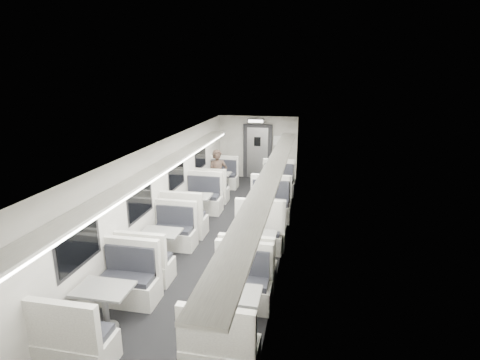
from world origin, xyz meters
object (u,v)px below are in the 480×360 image
at_px(booth_right_c, 255,250).
at_px(booth_right_d, 233,313).
at_px(exit_sign, 256,121).
at_px(booth_left_a, 218,183).
at_px(booth_left_d, 105,308).
at_px(booth_left_c, 161,246).
at_px(booth_right_b, 266,217).
at_px(booth_left_b, 194,209).
at_px(vestibule_door, 257,152).
at_px(passenger, 218,176).
at_px(booth_right_a, 276,190).

relative_size(booth_right_c, booth_right_d, 1.00).
height_order(booth_right_d, exit_sign, exit_sign).
height_order(booth_left_a, booth_left_d, booth_left_d).
bearing_deg(booth_right_d, booth_left_c, 135.39).
height_order(booth_right_b, booth_right_c, booth_right_b).
bearing_deg(exit_sign, booth_left_b, -103.07).
height_order(booth_left_b, booth_right_c, booth_left_b).
xyz_separation_m(booth_right_d, vestibule_door, (-1.00, 9.07, 0.66)).
bearing_deg(passenger, booth_right_c, -78.11).
distance_m(booth_right_a, booth_right_c, 4.16).
bearing_deg(booth_right_d, booth_right_c, 90.00).
bearing_deg(booth_left_b, booth_left_a, 90.00).
bearing_deg(booth_right_d, passenger, 106.54).
bearing_deg(exit_sign, booth_left_a, -119.80).
bearing_deg(vestibule_door, booth_left_d, -96.11).
bearing_deg(booth_right_c, booth_left_b, 133.87).
xyz_separation_m(booth_left_b, exit_sign, (1.00, 4.31, 1.88)).
relative_size(booth_left_a, booth_left_c, 1.02).
xyz_separation_m(booth_left_a, exit_sign, (1.00, 1.75, 1.91)).
distance_m(booth_right_a, booth_right_d, 6.35).
bearing_deg(booth_left_a, booth_right_d, -73.68).
bearing_deg(booth_right_c, booth_left_c, -173.85).
relative_size(booth_left_d, booth_right_b, 0.92).
height_order(booth_right_b, booth_right_d, booth_right_b).
bearing_deg(booth_left_a, booth_left_d, -90.00).
distance_m(booth_left_b, exit_sign, 4.81).
xyz_separation_m(booth_left_b, booth_right_d, (2.00, -4.27, -0.02)).
bearing_deg(booth_right_b, vestibule_door, 101.17).
relative_size(booth_left_a, booth_right_a, 0.95).
bearing_deg(booth_right_c, exit_sign, 98.90).
height_order(booth_left_b, vestibule_door, vestibule_door).
bearing_deg(exit_sign, booth_right_b, -77.68).
relative_size(booth_right_c, passenger, 1.26).
height_order(booth_left_d, exit_sign, exit_sign).
distance_m(booth_left_d, passenger, 6.37).
bearing_deg(booth_right_a, booth_left_c, -114.57).
distance_m(booth_right_c, booth_right_d, 2.19).
height_order(booth_left_a, booth_left_b, booth_left_b).
distance_m(booth_right_d, vestibule_door, 9.14).
xyz_separation_m(booth_left_b, vestibule_door, (1.00, 4.80, 0.64)).
height_order(booth_left_a, passenger, passenger).
relative_size(booth_right_b, booth_right_c, 1.10).
bearing_deg(vestibule_door, booth_left_a, -114.11).
xyz_separation_m(booth_left_a, booth_right_a, (2.00, -0.48, 0.02)).
bearing_deg(booth_right_c, booth_left_d, -129.01).
bearing_deg(vestibule_door, booth_left_b, -101.78).
xyz_separation_m(booth_right_c, exit_sign, (-1.00, 6.39, 1.90)).
xyz_separation_m(booth_left_d, booth_right_c, (2.00, 2.47, -0.00)).
height_order(booth_left_d, booth_right_a, booth_right_a).
bearing_deg(vestibule_door, booth_right_d, -83.70).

